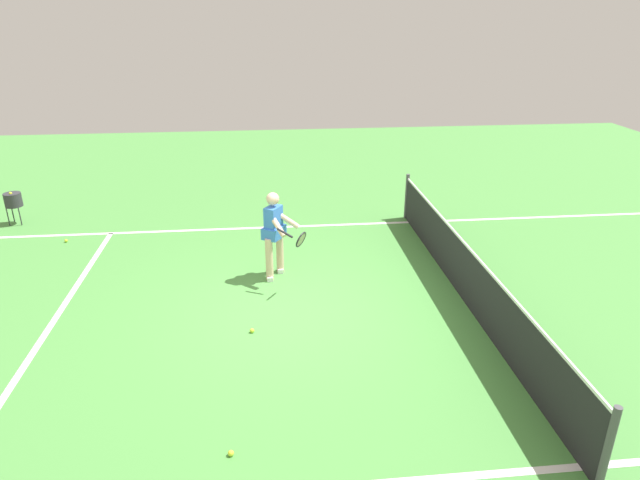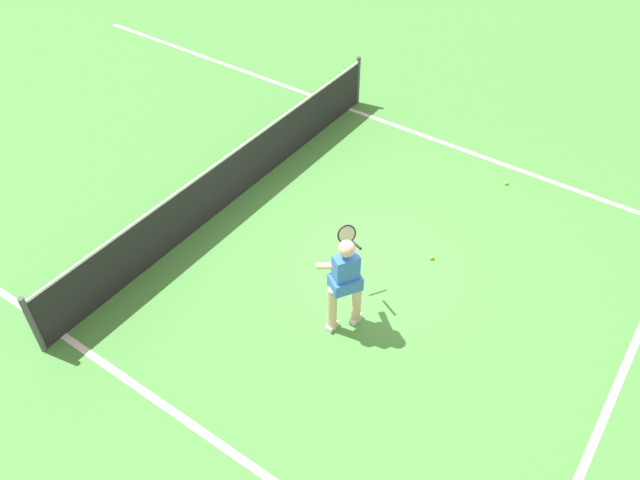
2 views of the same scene
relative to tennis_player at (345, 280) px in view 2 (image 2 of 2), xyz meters
The scene contains 8 objects.
ground_plane 1.49m from the tennis_player, 11.20° to the left, with size 28.15×28.15×0.00m, color #4C9342.
service_line_marking 3.73m from the tennis_player, 70.75° to the right, with size 7.17×0.10×0.01m, color white.
sideline_left_marking 2.54m from the tennis_player, behind, with size 0.10×19.65×0.01m, color white.
sideline_right_marking 4.86m from the tennis_player, ahead, with size 0.10×19.65×0.01m, color white.
court_net 3.26m from the tennis_player, 68.33° to the left, with size 7.85×0.08×1.02m.
tennis_player is the anchor object (origin of this frame).
tennis_ball_mid 2.04m from the tennis_player, 12.81° to the right, with size 0.07×0.07×0.07m, color #D1E533.
tennis_ball_far 4.37m from the tennis_player, ahead, with size 0.07×0.07×0.07m, color #D1E533.
Camera 2 is at (-6.07, -3.24, 6.83)m, focal length 35.66 mm.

